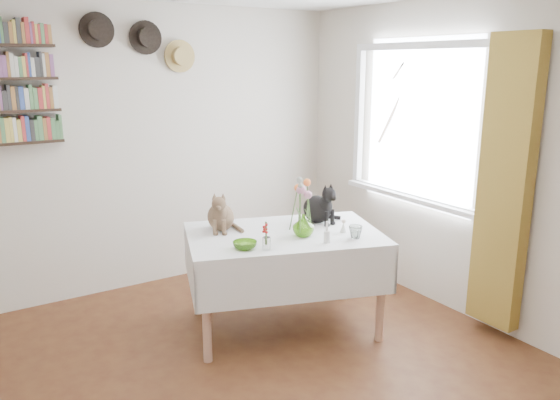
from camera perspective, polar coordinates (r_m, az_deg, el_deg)
room at (r=2.94m, az=-1.39°, el=-0.51°), size 4.08×4.58×2.58m
window at (r=4.76m, az=14.13°, el=6.50°), size 0.12×1.52×1.32m
curtain at (r=4.18m, az=22.45°, el=1.40°), size 0.12×0.38×2.10m
dining_table at (r=4.14m, az=0.42°, el=-5.93°), size 1.64×1.33×0.76m
tabby_cat at (r=4.13m, az=-6.24°, el=-1.02°), size 0.32×0.34×0.32m
black_cat at (r=4.32m, az=3.90°, el=-0.19°), size 0.27×0.32×0.33m
flower_vase at (r=3.98m, az=2.46°, el=-2.66°), size 0.17×0.17×0.17m
green_bowl at (r=3.73m, az=-3.69°, el=-4.73°), size 0.18×0.18×0.05m
drinking_glass at (r=3.97m, az=7.89°, el=-3.34°), size 0.11×0.11×0.09m
candlestick at (r=3.85m, az=4.91°, el=-3.73°), size 0.04×0.04×0.16m
berry_jar at (r=3.68m, az=-1.43°, el=-3.77°), size 0.06×0.06×0.23m
porcelain_figurine at (r=4.10m, az=6.64°, el=-2.78°), size 0.05×0.05×0.10m
flower_bouquet at (r=3.92m, az=2.36°, el=1.01°), size 0.17×0.12×0.39m
wall_hats at (r=4.89m, az=-14.15°, el=15.76°), size 0.98×0.09×0.48m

